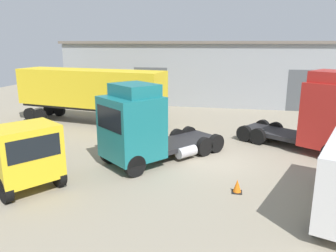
{
  "coord_description": "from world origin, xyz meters",
  "views": [
    {
      "loc": [
        0.84,
        -15.96,
        5.86
      ],
      "look_at": [
        -2.49,
        0.37,
        1.6
      ],
      "focal_mm": 35.0,
      "sensor_mm": 36.0,
      "label": 1
    }
  ],
  "objects_px": {
    "tractor_unit_teal": "(141,127)",
    "flatbed_truck_yellow": "(15,152)",
    "tractor_unit_red": "(323,115)",
    "container_trailer_green": "(89,89)",
    "traffic_cone": "(237,187)"
  },
  "relations": [
    {
      "from": "tractor_unit_red",
      "to": "traffic_cone",
      "type": "distance_m",
      "value": 7.69
    },
    {
      "from": "tractor_unit_teal",
      "to": "flatbed_truck_yellow",
      "type": "xyz_separation_m",
      "value": [
        -4.78,
        -2.98,
        -0.6
      ]
    },
    {
      "from": "tractor_unit_red",
      "to": "container_trailer_green",
      "type": "relative_size",
      "value": 0.56
    },
    {
      "from": "container_trailer_green",
      "to": "tractor_unit_red",
      "type": "bearing_deg",
      "value": -4.79
    },
    {
      "from": "tractor_unit_red",
      "to": "traffic_cone",
      "type": "xyz_separation_m",
      "value": [
        -4.42,
        -6.02,
        -1.85
      ]
    },
    {
      "from": "tractor_unit_red",
      "to": "tractor_unit_teal",
      "type": "bearing_deg",
      "value": -124.49
    },
    {
      "from": "tractor_unit_teal",
      "to": "flatbed_truck_yellow",
      "type": "height_order",
      "value": "tractor_unit_teal"
    },
    {
      "from": "flatbed_truck_yellow",
      "to": "traffic_cone",
      "type": "bearing_deg",
      "value": 39.14
    },
    {
      "from": "tractor_unit_red",
      "to": "flatbed_truck_yellow",
      "type": "xyz_separation_m",
      "value": [
        -13.84,
        -6.7,
        -0.82
      ]
    },
    {
      "from": "tractor_unit_red",
      "to": "flatbed_truck_yellow",
      "type": "distance_m",
      "value": 15.4
    },
    {
      "from": "container_trailer_green",
      "to": "tractor_unit_teal",
      "type": "distance_m",
      "value": 9.73
    },
    {
      "from": "tractor_unit_red",
      "to": "traffic_cone",
      "type": "height_order",
      "value": "tractor_unit_red"
    },
    {
      "from": "container_trailer_green",
      "to": "flatbed_truck_yellow",
      "type": "distance_m",
      "value": 10.69
    },
    {
      "from": "tractor_unit_red",
      "to": "container_trailer_green",
      "type": "bearing_deg",
      "value": -161.0
    },
    {
      "from": "tractor_unit_teal",
      "to": "traffic_cone",
      "type": "relative_size",
      "value": 11.91
    }
  ]
}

